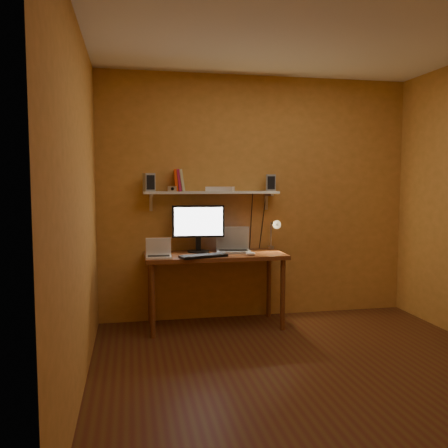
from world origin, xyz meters
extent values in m
cube|color=#4F2F14|center=(0.00, 0.00, -0.01)|extent=(3.40, 3.20, 0.02)
cube|color=silver|center=(0.00, 0.00, 2.61)|extent=(3.40, 3.20, 0.02)
cube|color=#CA883D|center=(0.00, 1.61, 1.30)|extent=(3.40, 0.02, 2.60)
cube|color=#CA883D|center=(-1.71, 0.00, 1.30)|extent=(0.02, 3.20, 2.60)
cube|color=brown|center=(-0.53, 1.28, 0.73)|extent=(1.40, 0.60, 0.04)
cylinder|color=brown|center=(-1.17, 1.04, 0.35)|extent=(0.05, 0.05, 0.71)
cylinder|color=brown|center=(0.11, 1.04, 0.35)|extent=(0.05, 0.05, 0.71)
cylinder|color=brown|center=(-1.17, 1.52, 0.35)|extent=(0.05, 0.05, 0.71)
cylinder|color=brown|center=(0.11, 1.52, 0.35)|extent=(0.05, 0.05, 0.71)
cube|color=silver|center=(-0.53, 1.47, 1.36)|extent=(1.40, 0.25, 0.02)
cube|color=silver|center=(-1.15, 1.58, 1.26)|extent=(0.03, 0.03, 0.18)
cube|color=silver|center=(0.09, 1.58, 1.26)|extent=(0.03, 0.03, 0.18)
cylinder|color=black|center=(-0.68, 1.41, 0.76)|extent=(0.24, 0.24, 0.02)
cube|color=black|center=(-0.68, 1.41, 0.84)|extent=(0.05, 0.04, 0.16)
cube|color=black|center=(-0.68, 1.41, 1.07)|extent=(0.53, 0.07, 0.33)
cube|color=white|center=(-0.68, 1.40, 1.07)|extent=(0.49, 0.04, 0.29)
cube|color=#919398|center=(-0.33, 1.33, 0.76)|extent=(0.37, 0.28, 0.02)
cube|color=black|center=(-0.33, 1.33, 0.77)|extent=(0.31, 0.17, 0.00)
cube|color=#919398|center=(-0.31, 1.43, 0.89)|extent=(0.35, 0.11, 0.24)
cube|color=#171A48|center=(-0.31, 1.43, 0.89)|extent=(0.31, 0.08, 0.20)
cube|color=white|center=(-1.10, 1.11, 0.76)|extent=(0.25, 0.17, 0.02)
cube|color=black|center=(-1.10, 1.11, 0.77)|extent=(0.21, 0.10, 0.00)
cube|color=white|center=(-1.10, 1.18, 0.85)|extent=(0.24, 0.05, 0.17)
cube|color=black|center=(-1.10, 1.18, 0.85)|extent=(0.21, 0.03, 0.14)
cube|color=black|center=(-0.68, 1.07, 0.76)|extent=(0.48, 0.27, 0.02)
ellipsoid|color=white|center=(-0.20, 1.10, 0.77)|extent=(0.10, 0.06, 0.03)
cube|color=silver|center=(0.13, 1.52, 0.74)|extent=(0.05, 0.06, 0.08)
cylinder|color=silver|center=(0.13, 1.52, 0.89)|extent=(0.02, 0.02, 0.28)
cylinder|color=silver|center=(0.13, 1.44, 1.03)|extent=(0.01, 0.16, 0.01)
cone|color=silver|center=(0.13, 1.36, 1.03)|extent=(0.09, 0.09, 0.09)
sphere|color=#FFE0A5|center=(0.13, 1.34, 1.03)|extent=(0.04, 0.04, 0.04)
cube|color=#919398|center=(-1.17, 1.47, 1.47)|extent=(0.12, 0.12, 0.18)
cube|color=#919398|center=(0.11, 1.48, 1.46)|extent=(0.11, 0.11, 0.17)
cube|color=#EF3E0D|center=(-0.89, 1.50, 1.49)|extent=(0.06, 0.16, 0.23)
cube|color=#A71E4A|center=(-0.86, 1.50, 1.49)|extent=(0.06, 0.16, 0.23)
cube|color=beige|center=(-0.83, 1.50, 1.49)|extent=(0.07, 0.16, 0.23)
cube|color=silver|center=(-0.94, 1.42, 1.40)|extent=(0.09, 0.04, 0.05)
cylinder|color=black|center=(-0.94, 1.41, 1.40)|extent=(0.03, 0.02, 0.03)
cube|color=white|center=(-0.44, 1.47, 1.40)|extent=(0.33, 0.27, 0.05)
camera|label=1|loc=(-1.36, -3.38, 1.46)|focal=38.00mm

